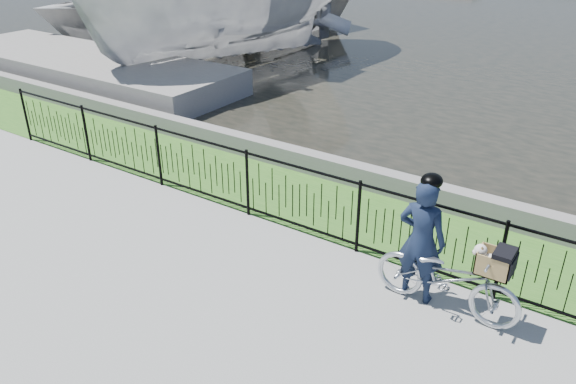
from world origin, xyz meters
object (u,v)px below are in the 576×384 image
Objects in this scene: bicycle_rig at (448,277)px; boat_far at (201,3)px; cyclist at (421,239)px; dock at (86,68)px.

bicycle_rig is 0.12× the size of boat_far.
bicycle_rig is at bearing -38.63° from boat_far.
bicycle_rig is at bearing -6.71° from cyclist.
bicycle_rig is (12.55, -4.48, 0.14)m from dock.
bicycle_rig is 17.95m from boat_far.
cyclist is at bearing 173.29° from bicycle_rig.
cyclist is (-0.41, 0.05, 0.37)m from bicycle_rig.
boat_far reaches higher than dock.
cyclist is at bearing -39.34° from boat_far.
dock is at bearing 159.95° from cyclist.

